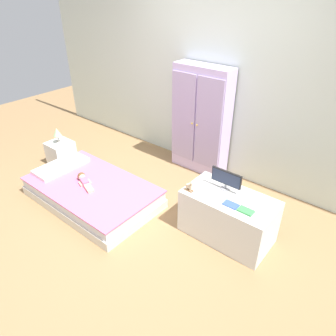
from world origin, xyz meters
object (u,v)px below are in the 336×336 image
Objects in this scene: bed at (92,192)px; table_lamp at (57,133)px; doll at (83,180)px; tv_monitor at (226,179)px; nightstand at (61,153)px; tv_stand at (228,217)px; book_blue at (231,205)px; wardrobe at (201,121)px; rocking_horse_toy at (190,186)px; book_green at (246,211)px.

bed is 7.12× the size of table_lamp.
doll is 1.15× the size of tv_monitor.
nightstand is (-1.07, 0.30, 0.06)m from bed.
book_blue reaches higher than tv_stand.
tv_monitor is (0.92, -0.90, -0.10)m from wardrobe.
bed is 1.74× the size of tv_stand.
bed is at bearing -158.39° from tv_monitor.
tv_stand is (2.67, 0.21, -0.25)m from table_lamp.
book_green is (0.60, 0.06, -0.05)m from rocking_horse_toy.
rocking_horse_toy is (1.32, 0.36, 0.28)m from doll.
bed is 1.91m from book_green.
rocking_horse_toy is 0.61m from book_green.
bed is 1.68m from tv_stand.
tv_monitor is at bearing -44.16° from wardrobe.
book_blue is (2.74, 0.09, 0.01)m from table_lamp.
book_blue is (1.77, 0.42, 0.23)m from doll.
tv_stand is (1.03, -0.98, -0.48)m from wardrobe.
tv_stand is at bearing 153.34° from book_green.
bed is 4.84× the size of tv_monitor.
tv_stand is at bearing 4.41° from table_lamp.
bed is at bearing -166.91° from book_blue.
table_lamp is 2.74m from book_blue.
tv_stand is at bearing 121.33° from book_blue.
tv_monitor reaches higher than bed.
rocking_horse_toy reaches higher than bed.
nightstand is 2.92m from book_green.
table_lamp is (-0.97, 0.33, 0.23)m from doll.
table_lamp reaches higher than bed.
bed is at bearing -15.45° from table_lamp.
doll is 3.26× the size of rocking_horse_toy.
book_green is at bearing 1.81° from table_lamp.
table_lamp is at bearing -178.19° from book_green.
tv_monitor is at bearing 21.29° from doll.
table_lamp is 2.04m from wardrobe.
tv_monitor is 0.30m from book_blue.
table_lamp is 2.29m from rocking_horse_toy.
wardrobe is at bearing 35.98° from table_lamp.
tv_stand is (1.70, 0.53, -0.03)m from doll.
tv_stand is 7.90× the size of rocking_horse_toy.
rocking_horse_toy is (2.29, 0.03, 0.06)m from table_lamp.
table_lamp is 2.58m from tv_monitor.
wardrobe is at bearing 135.18° from book_blue.
rocking_horse_toy is (-0.27, -0.26, -0.07)m from tv_monitor.
bed is 1.68m from tv_monitor.
bed is 11.08× the size of book_green.
nightstand is at bearing -178.08° from book_blue.
rocking_horse_toy is at bearing -135.39° from tv_monitor.
wardrobe reaches higher than rocking_horse_toy.
wardrobe reaches higher than book_blue.
table_lamp is 1.93× the size of rocking_horse_toy.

